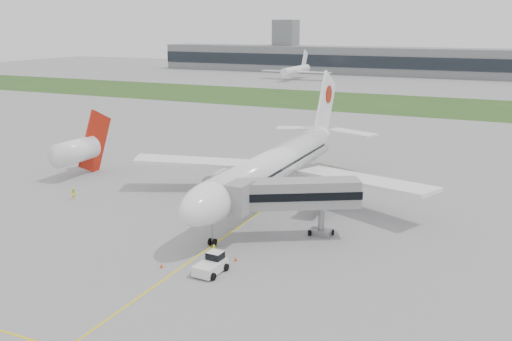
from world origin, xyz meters
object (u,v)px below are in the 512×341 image
at_px(airliner, 277,164).
at_px(ground_crew_near, 214,252).
at_px(neighbor_aircraft, 78,150).
at_px(jet_bridge, 288,195).
at_px(pushback_tug, 212,264).

relative_size(airliner, ground_crew_near, 30.59).
xyz_separation_m(airliner, neighbor_aircraft, (-36.86, -1.29, -0.99)).
bearing_deg(neighbor_aircraft, airliner, 1.28).
relative_size(ground_crew_near, neighbor_aircraft, 0.12).
bearing_deg(airliner, ground_crew_near, -84.68).
height_order(airliner, ground_crew_near, airliner).
relative_size(airliner, neighbor_aircraft, 3.75).
relative_size(airliner, jet_bridge, 3.50).
relative_size(pushback_tug, neighbor_aircraft, 0.29).
height_order(airliner, jet_bridge, airliner).
bearing_deg(ground_crew_near, pushback_tug, 113.69).
bearing_deg(pushback_tug, jet_bridge, 76.48).
relative_size(pushback_tug, ground_crew_near, 2.34).
relative_size(jet_bridge, ground_crew_near, 8.73).
bearing_deg(jet_bridge, airliner, 88.33).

